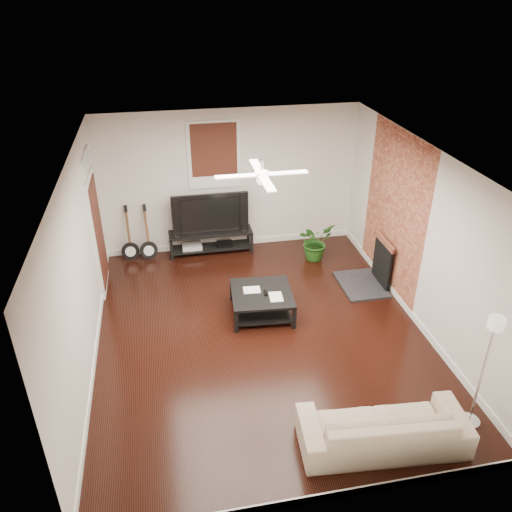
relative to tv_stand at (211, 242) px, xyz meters
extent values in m
cube|color=black|center=(0.45, -2.78, -0.23)|extent=(5.00, 6.00, 0.01)
cube|color=white|center=(0.45, -2.78, 2.57)|extent=(5.00, 6.00, 0.01)
cube|color=silver|center=(0.45, 0.22, 1.17)|extent=(5.00, 0.01, 2.80)
cube|color=silver|center=(0.45, -5.78, 1.17)|extent=(5.00, 0.01, 2.80)
cube|color=silver|center=(-2.05, -2.78, 1.17)|extent=(0.01, 6.00, 2.80)
cube|color=silver|center=(2.95, -2.78, 1.17)|extent=(0.01, 6.00, 2.80)
cube|color=brown|center=(2.94, -1.78, 1.17)|extent=(0.02, 2.20, 2.80)
cube|color=black|center=(2.65, -1.78, 0.23)|extent=(0.80, 1.10, 0.92)
cube|color=#3F1C11|center=(0.15, 0.19, 1.72)|extent=(1.00, 0.06, 1.30)
cube|color=white|center=(-2.01, -0.88, 1.02)|extent=(0.08, 1.00, 2.50)
cube|color=black|center=(0.00, 0.00, 0.00)|extent=(1.64, 0.44, 0.46)
imported|color=black|center=(0.00, 0.02, 0.65)|extent=(1.47, 0.19, 0.85)
cube|color=black|center=(0.57, -2.28, -0.02)|extent=(1.05, 1.05, 0.41)
imported|color=#C7AE95|center=(1.43, -5.16, 0.06)|extent=(2.02, 0.93, 0.57)
imported|color=#1E5117|center=(1.96, -0.64, 0.14)|extent=(0.86, 0.83, 0.74)
camera|label=1|loc=(-0.85, -9.06, 4.69)|focal=35.79mm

